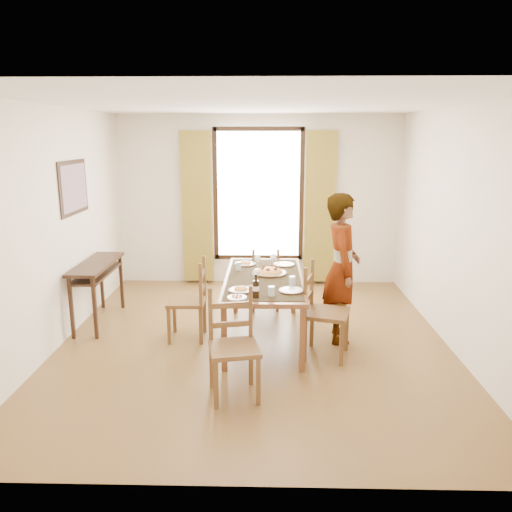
{
  "coord_description": "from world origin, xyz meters",
  "views": [
    {
      "loc": [
        0.15,
        -5.48,
        2.38
      ],
      "look_at": [
        0.02,
        0.18,
        1.0
      ],
      "focal_mm": 35.0,
      "sensor_mm": 36.0,
      "label": 1
    }
  ],
  "objects_px": {
    "man": "(342,268)",
    "pasta_platter": "(270,270)",
    "dining_table": "(264,282)",
    "console_table": "(97,271)"
  },
  "relations": [
    {
      "from": "dining_table",
      "to": "pasta_platter",
      "type": "distance_m",
      "value": 0.19
    },
    {
      "from": "dining_table",
      "to": "pasta_platter",
      "type": "height_order",
      "value": "pasta_platter"
    },
    {
      "from": "dining_table",
      "to": "pasta_platter",
      "type": "bearing_deg",
      "value": 64.06
    },
    {
      "from": "console_table",
      "to": "pasta_platter",
      "type": "bearing_deg",
      "value": -8.53
    },
    {
      "from": "dining_table",
      "to": "man",
      "type": "xyz_separation_m",
      "value": [
        0.9,
        -0.01,
        0.18
      ]
    },
    {
      "from": "man",
      "to": "dining_table",
      "type": "bearing_deg",
      "value": 92.63
    },
    {
      "from": "man",
      "to": "pasta_platter",
      "type": "height_order",
      "value": "man"
    },
    {
      "from": "console_table",
      "to": "man",
      "type": "distance_m",
      "value": 3.09
    },
    {
      "from": "console_table",
      "to": "dining_table",
      "type": "bearing_deg",
      "value": -12.35
    },
    {
      "from": "console_table",
      "to": "dining_table",
      "type": "relative_size",
      "value": 0.64
    }
  ]
}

